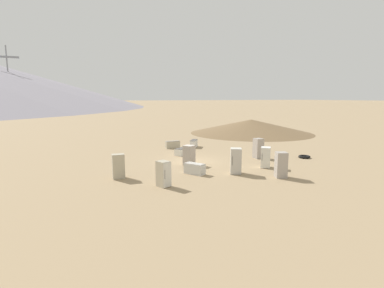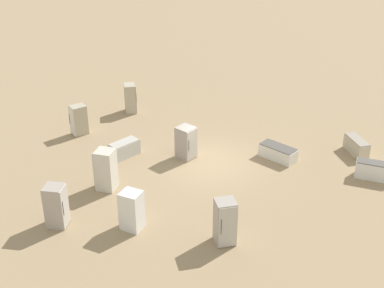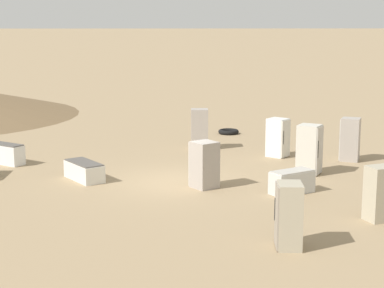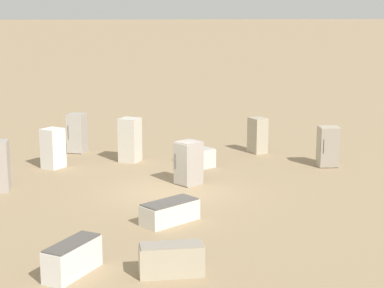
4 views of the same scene
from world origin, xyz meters
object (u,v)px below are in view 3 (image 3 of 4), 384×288
Objects in this scene: scrap_tire at (229,132)px; discarded_fridge_9 at (199,129)px; discarded_fridge_7 at (278,138)px; discarded_fridge_1 at (84,171)px; discarded_fridge_0 at (350,139)px; discarded_fridge_5 at (204,165)px; discarded_fridge_6 at (309,149)px; discarded_fridge_3 at (289,216)px; discarded_fridge_4 at (381,193)px; discarded_fridge_8 at (5,154)px; discarded_fridge_10 at (292,182)px.

discarded_fridge_9 is at bearing 156.86° from scrap_tire.
discarded_fridge_1 is at bearing -23.63° from discarded_fridge_7.
discarded_fridge_5 is at bearing 146.31° from discarded_fridge_0.
discarded_fridge_1 is 8.02m from discarded_fridge_6.
discarded_fridge_7 is 5.67m from scrap_tire.
discarded_fridge_3 is 12.43m from discarded_fridge_9.
discarded_fridge_1 is 1.21× the size of discarded_fridge_4.
discarded_fridge_7 is at bearing -138.56° from discarded_fridge_6.
discarded_fridge_1 is at bearing 129.07° from discarded_fridge_5.
discarded_fridge_6 reaches higher than discarded_fridge_0.
discarded_fridge_6 is at bearing 168.17° from discarded_fridge_4.
discarded_fridge_8 is at bearing 124.67° from scrap_tire.
discarded_fridge_0 reaches higher than discarded_fridge_3.
discarded_fridge_10 is at bearing -50.04° from discarded_fridge_1.
discarded_fridge_0 is 1.03× the size of discarded_fridge_8.
discarded_fridge_8 is 1.64× the size of scrap_tire.
discarded_fridge_0 is 7.61m from scrap_tire.
discarded_fridge_1 is 1.18× the size of discarded_fridge_7.
discarded_fridge_0 is at bearing -18.30° from discarded_fridge_1.
discarded_fridge_9 is 1.74× the size of scrap_tire.
discarded_fridge_9 reaches higher than scrap_tire.
discarded_fridge_5 is 1.54× the size of scrap_tire.
discarded_fridge_0 is 5.77m from discarded_fridge_10.
discarded_fridge_0 is at bearing 150.67° from discarded_fridge_4.
discarded_fridge_3 is (-9.78, 4.23, -0.04)m from discarded_fridge_0.
discarded_fridge_10 is at bearing 6.82° from discarded_fridge_6.
discarded_fridge_6 is (7.62, -2.16, 0.09)m from discarded_fridge_3.
discarded_fridge_8 is at bearing 107.53° from discarded_fridge_1.
discarded_fridge_6 is at bearing 126.80° from discarded_fridge_10.
discarded_fridge_8 is (2.09, 11.35, -0.50)m from discarded_fridge_6.
discarded_fridge_3 is at bearing -108.35° from discarded_fridge_5.
scrap_tire is at bearing -124.62° from discarded_fridge_7.
discarded_fridge_7 is 5.70m from discarded_fridge_10.
scrap_tire is at bearing 155.06° from discarded_fridge_10.
discarded_fridge_5 is at bearing -35.24° from discarded_fridge_6.
discarded_fridge_8 is at bearing 117.68° from discarded_fridge_5.
discarded_fridge_6 is 1.03× the size of discarded_fridge_9.
discarded_fridge_5 is 2.91m from discarded_fridge_10.
discarded_fridge_7 reaches higher than discarded_fridge_5.
discarded_fridge_6 is 3.11m from discarded_fridge_7.
discarded_fridge_7 is at bearing 21.18° from discarded_fridge_5.
discarded_fridge_7 is 3.53m from discarded_fridge_9.
discarded_fridge_7 is at bearing -49.74° from discarded_fridge_8.
discarded_fridge_7 is (3.66, -7.36, 0.46)m from discarded_fridge_1.
discarded_fridge_6 is (-2.16, 2.07, 0.05)m from discarded_fridge_0.
discarded_fridge_6 is (5.54, 0.77, 0.13)m from discarded_fridge_4.
discarded_fridge_1 is 6.84m from discarded_fridge_9.
discarded_fridge_1 is at bearing -136.38° from discarded_fridge_10.
discarded_fridge_6 is (1.80, -3.88, 0.12)m from discarded_fridge_5.
discarded_fridge_3 is 13.37m from discarded_fridge_8.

